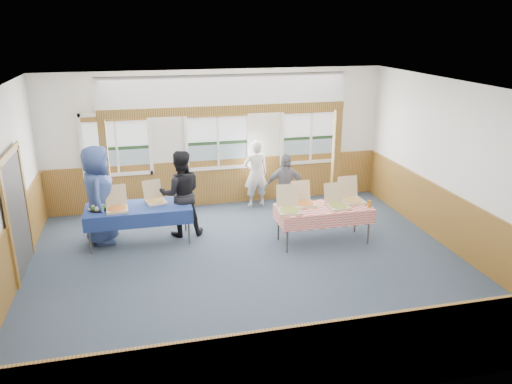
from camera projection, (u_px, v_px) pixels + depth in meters
floor at (251, 268)px, 9.01m from camera, size 8.00×8.00×0.00m
ceiling at (250, 89)px, 7.97m from camera, size 8.00×8.00×0.00m
wall_back at (218, 139)px, 11.71m from camera, size 8.00×0.00×8.00m
wall_front at (323, 283)px, 5.27m from camera, size 8.00×0.00×8.00m
wall_right at (458, 168)px, 9.37m from camera, size 0.00×8.00×8.00m
wainscot_back at (219, 182)px, 12.03m from camera, size 7.98×0.05×1.10m
wainscot_front at (319, 364)px, 5.64m from camera, size 7.98×0.05×1.10m
wainscot_left at (8, 264)px, 7.96m from camera, size 0.05×6.98×1.10m
wainscot_right at (450, 220)px, 9.70m from camera, size 0.05×6.98×1.10m
cased_opening at (16, 214)px, 8.63m from camera, size 0.06×1.30×2.10m
window_left at (116, 141)px, 11.14m from camera, size 1.56×0.10×1.46m
window_mid at (218, 136)px, 11.65m from camera, size 1.56×0.10×1.46m
window_right at (311, 131)px, 12.15m from camera, size 1.56×0.10×1.46m
post_left at (107, 177)px, 10.19m from camera, size 0.15×0.15×2.40m
post_right at (336, 162)px, 11.28m from camera, size 0.15×0.15×2.40m
cross_beam at (226, 109)px, 10.32m from camera, size 5.15×0.18×0.18m
table_left at (139, 209)px, 9.86m from camera, size 2.24×1.57×0.76m
table_right at (324, 209)px, 9.84m from camera, size 1.95×1.09×0.76m
pizza_box_a at (117, 207)px, 9.63m from camera, size 0.43×0.51×0.44m
pizza_box_b at (155, 199)px, 10.04m from camera, size 0.48×0.54×0.41m
pizza_box_c at (289, 208)px, 9.55m from camera, size 0.48×0.56×0.47m
pizza_box_d at (304, 202)px, 9.90m from camera, size 0.42×0.51×0.44m
pizza_box_e at (337, 204)px, 9.78m from camera, size 0.43×0.51×0.44m
pizza_box_f at (352, 198)px, 10.07m from camera, size 0.45×0.54×0.47m
veggie_tray at (99, 208)px, 9.67m from camera, size 0.39×0.39×0.09m
drink_glass at (370, 204)px, 9.75m from camera, size 0.07×0.07×0.15m
woman_white at (256, 174)px, 11.78m from camera, size 0.63×0.45×1.62m
woman_black at (181, 193)px, 10.15m from camera, size 0.87×0.68×1.79m
man_blue at (98, 195)px, 9.79m from camera, size 0.63×0.97×1.98m
person_grey at (285, 189)px, 10.84m from camera, size 0.95×0.50×1.55m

